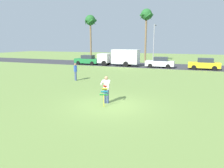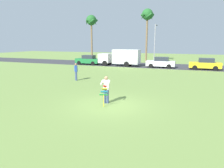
{
  "view_description": "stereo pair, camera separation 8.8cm",
  "coord_description": "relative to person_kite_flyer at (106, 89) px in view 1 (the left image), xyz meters",
  "views": [
    {
      "loc": [
        4.56,
        -11.47,
        3.82
      ],
      "look_at": [
        -0.39,
        1.3,
        1.05
      ],
      "focal_mm": 33.49,
      "sensor_mm": 36.0,
      "label": 1
    },
    {
      "loc": [
        4.65,
        -11.44,
        3.82
      ],
      "look_at": [
        -0.39,
        1.3,
        1.05
      ],
      "focal_mm": 33.49,
      "sensor_mm": 36.0,
      "label": 2
    }
  ],
  "objects": [
    {
      "name": "kite_held",
      "position": [
        0.13,
        -0.6,
        -0.12
      ],
      "size": [
        0.53,
        0.7,
        1.22
      ],
      "color": "red",
      "rests_on": "ground"
    },
    {
      "name": "parked_car_yellow",
      "position": [
        6.46,
        20.21,
        -0.18
      ],
      "size": [
        4.22,
        1.87,
        1.6
      ],
      "color": "yellow",
      "rests_on": "ground"
    },
    {
      "name": "road_strip",
      "position": [
        0.38,
        22.61,
        -0.95
      ],
      "size": [
        120.0,
        8.0,
        0.01
      ],
      "primitive_type": "cube",
      "color": "#38383D",
      "rests_on": "ground"
    },
    {
      "name": "parked_car_green",
      "position": [
        -11.99,
        20.21,
        -0.18
      ],
      "size": [
        4.24,
        1.91,
        1.6
      ],
      "color": "#1E7238",
      "rests_on": "ground"
    },
    {
      "name": "parked_truck_white_box",
      "position": [
        -5.94,
        20.21,
        0.46
      ],
      "size": [
        6.7,
        2.13,
        2.62
      ],
      "color": "silver",
      "rests_on": "ground"
    },
    {
      "name": "ground_plane",
      "position": [
        0.38,
        -0.28,
        -0.95
      ],
      "size": [
        120.0,
        120.0,
        0.0
      ],
      "primitive_type": "plane",
      "color": "olive"
    },
    {
      "name": "parked_car_white",
      "position": [
        0.33,
        20.21,
        -0.18
      ],
      "size": [
        4.23,
        1.9,
        1.6
      ],
      "color": "white",
      "rests_on": "ground"
    },
    {
      "name": "palm_tree_right_near",
      "position": [
        -3.87,
        29.01,
        7.47
      ],
      "size": [
        2.58,
        2.71,
        9.96
      ],
      "color": "brown",
      "rests_on": "ground"
    },
    {
      "name": "palm_tree_left_near",
      "position": [
        -15.47,
        28.52,
        6.85
      ],
      "size": [
        2.58,
        2.71,
        9.28
      ],
      "color": "brown",
      "rests_on": "ground"
    },
    {
      "name": "person_walker_near",
      "position": [
        -5.97,
        6.27,
        -0.02
      ],
      "size": [
        0.45,
        0.4,
        1.73
      ],
      "color": "#384772",
      "rests_on": "ground"
    },
    {
      "name": "streetlight_pole",
      "position": [
        -2.05,
        27.83,
        3.05
      ],
      "size": [
        0.24,
        1.65,
        7.0
      ],
      "color": "#9E9EA3",
      "rests_on": "ground"
    },
    {
      "name": "person_kite_flyer",
      "position": [
        0.0,
        0.0,
        0.0
      ],
      "size": [
        0.64,
        0.72,
        1.73
      ],
      "color": "#384772",
      "rests_on": "ground"
    }
  ]
}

